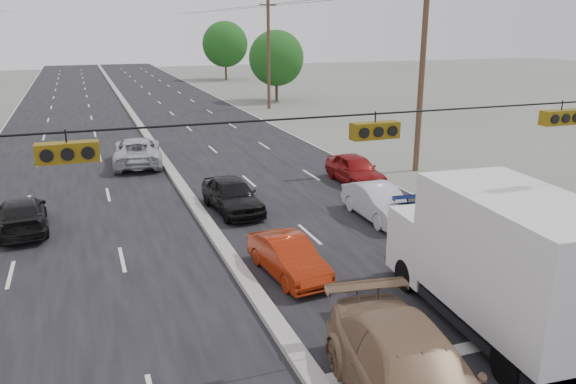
% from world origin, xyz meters
% --- Properties ---
extents(ground, '(200.00, 200.00, 0.00)m').
position_xyz_m(ground, '(0.00, 0.00, 0.00)').
color(ground, '#606356').
rests_on(ground, ground).
extents(road_surface, '(20.00, 160.00, 0.02)m').
position_xyz_m(road_surface, '(0.00, 30.00, 0.00)').
color(road_surface, black).
rests_on(road_surface, ground).
extents(center_median, '(0.50, 160.00, 0.20)m').
position_xyz_m(center_median, '(0.00, 30.00, 0.10)').
color(center_median, gray).
rests_on(center_median, ground).
extents(utility_pole_right_b, '(1.60, 0.30, 10.00)m').
position_xyz_m(utility_pole_right_b, '(12.50, 15.00, 5.11)').
color(utility_pole_right_b, '#422D1E').
rests_on(utility_pole_right_b, ground).
extents(utility_pole_right_c, '(1.60, 0.30, 10.00)m').
position_xyz_m(utility_pole_right_c, '(12.50, 40.00, 5.11)').
color(utility_pole_right_c, '#422D1E').
rests_on(utility_pole_right_c, ground).
extents(traffic_signals, '(25.00, 0.30, 0.54)m').
position_xyz_m(traffic_signals, '(1.40, 0.00, 5.49)').
color(traffic_signals, black).
rests_on(traffic_signals, ground).
extents(tree_right_mid, '(5.60, 5.60, 7.14)m').
position_xyz_m(tree_right_mid, '(15.00, 45.00, 4.34)').
color(tree_right_mid, '#382619').
rests_on(tree_right_mid, ground).
extents(tree_right_far, '(6.40, 6.40, 8.16)m').
position_xyz_m(tree_right_far, '(16.00, 70.00, 4.96)').
color(tree_right_far, '#382619').
rests_on(tree_right_far, ground).
extents(box_truck, '(3.18, 7.60, 3.76)m').
position_xyz_m(box_truck, '(5.24, 0.10, 1.93)').
color(box_truck, black).
rests_on(box_truck, ground).
extents(tan_sedan, '(3.18, 6.15, 1.70)m').
position_xyz_m(tan_sedan, '(1.40, -2.16, 0.85)').
color(tan_sedan, '#88694A').
rests_on(tan_sedan, ground).
extents(red_sedan, '(1.67, 3.85, 1.23)m').
position_xyz_m(red_sedan, '(1.40, 4.91, 0.62)').
color(red_sedan, maroon).
rests_on(red_sedan, ground).
extents(queue_car_a, '(2.07, 4.36, 1.44)m').
position_xyz_m(queue_car_a, '(1.40, 11.66, 0.72)').
color(queue_car_a, black).
rests_on(queue_car_a, ground).
extents(queue_car_b, '(1.49, 4.19, 1.38)m').
position_xyz_m(queue_car_b, '(6.70, 8.68, 0.69)').
color(queue_car_b, silver).
rests_on(queue_car_b, ground).
extents(queue_car_d, '(2.24, 4.65, 1.31)m').
position_xyz_m(queue_car_d, '(7.21, 5.35, 0.65)').
color(queue_car_d, navy).
rests_on(queue_car_d, ground).
extents(queue_car_e, '(1.73, 4.23, 1.44)m').
position_xyz_m(queue_car_e, '(8.21, 13.76, 0.72)').
color(queue_car_e, maroon).
rests_on(queue_car_e, ground).
extents(oncoming_near, '(2.12, 4.54, 1.28)m').
position_xyz_m(oncoming_near, '(-6.70, 12.23, 0.64)').
color(oncoming_near, black).
rests_on(oncoming_near, ground).
extents(oncoming_far, '(3.06, 5.72, 1.53)m').
position_xyz_m(oncoming_far, '(-1.46, 21.56, 0.76)').
color(oncoming_far, '#B4B8BD').
rests_on(oncoming_far, ground).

